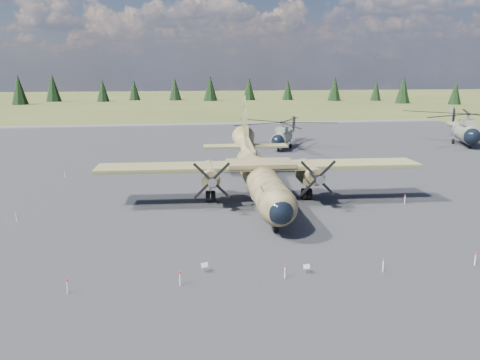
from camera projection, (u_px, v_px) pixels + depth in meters
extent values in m
plane|color=brown|center=(223.00, 212.00, 39.65)|extent=(500.00, 500.00, 0.00)
cube|color=#545459|center=(212.00, 185.00, 49.27)|extent=(120.00, 120.00, 0.04)
cylinder|color=#3E4022|center=(261.00, 179.00, 41.65)|extent=(3.74, 17.97, 2.78)
sphere|color=#3E4022|center=(279.00, 208.00, 33.00)|extent=(2.87, 2.87, 2.72)
sphere|color=black|center=(280.00, 211.00, 32.48)|extent=(2.10, 2.10, 2.00)
cube|color=black|center=(275.00, 192.00, 34.37)|extent=(2.07, 1.69, 0.55)
cone|color=#3E4022|center=(246.00, 147.00, 52.75)|extent=(3.09, 6.95, 4.18)
cube|color=#9A9C9F|center=(259.00, 189.00, 42.87)|extent=(2.21, 6.04, 0.50)
cube|color=#2A341B|center=(260.00, 166.00, 41.87)|extent=(28.90, 4.93, 0.35)
cube|color=#3E4022|center=(260.00, 163.00, 41.82)|extent=(6.14, 3.89, 0.35)
cylinder|color=#3E4022|center=(211.00, 173.00, 41.27)|extent=(1.77, 5.23, 1.49)
cube|color=#3E4022|center=(210.00, 178.00, 42.19)|extent=(1.67, 3.45, 0.79)
cone|color=gray|center=(212.00, 182.00, 38.15)|extent=(0.80, 0.93, 0.75)
cylinder|color=black|center=(211.00, 196.00, 42.57)|extent=(0.93, 1.14, 1.09)
cylinder|color=#3E4022|center=(309.00, 171.00, 42.14)|extent=(1.77, 5.23, 1.49)
cube|color=#3E4022|center=(307.00, 176.00, 43.05)|extent=(1.67, 3.45, 0.79)
cone|color=gray|center=(319.00, 179.00, 39.01)|extent=(0.80, 0.93, 0.75)
cylinder|color=black|center=(307.00, 194.00, 43.44)|extent=(0.93, 1.14, 1.09)
cube|color=#3E4022|center=(250.00, 147.00, 48.96)|extent=(0.69, 7.49, 1.66)
cube|color=#2A341B|center=(246.00, 146.00, 53.22)|extent=(9.62, 2.70, 0.22)
cylinder|color=gray|center=(276.00, 216.00, 34.38)|extent=(0.15, 0.15, 0.89)
cylinder|color=black|center=(275.00, 226.00, 34.55)|extent=(0.40, 0.94, 0.93)
cylinder|color=slate|center=(282.00, 138.00, 71.58)|extent=(4.64, 6.73, 2.22)
sphere|color=black|center=(278.00, 142.00, 68.60)|extent=(2.70, 2.70, 2.04)
sphere|color=slate|center=(286.00, 136.00, 74.58)|extent=(2.70, 2.70, 2.04)
cube|color=slate|center=(282.00, 129.00, 70.93)|extent=(2.54, 3.21, 0.66)
cylinder|color=gray|center=(282.00, 125.00, 70.78)|extent=(0.42, 0.42, 0.89)
cylinder|color=slate|center=(289.00, 131.00, 77.63)|extent=(3.79, 7.21, 1.27)
cube|color=slate|center=(292.00, 122.00, 80.50)|extent=(0.69, 1.21, 2.13)
cylinder|color=black|center=(294.00, 122.00, 80.42)|extent=(1.00, 2.12, 2.30)
cylinder|color=black|center=(278.00, 149.00, 69.38)|extent=(0.47, 0.65, 0.60)
cylinder|color=black|center=(275.00, 145.00, 73.18)|extent=(0.53, 0.76, 0.71)
cylinder|color=gray|center=(275.00, 142.00, 73.08)|extent=(0.16, 0.16, 1.29)
cylinder|color=black|center=(291.00, 146.00, 72.56)|extent=(0.53, 0.76, 0.71)
cylinder|color=gray|center=(291.00, 143.00, 72.46)|extent=(0.16, 0.16, 1.29)
cylinder|color=slate|center=(466.00, 133.00, 74.71)|extent=(5.45, 8.34, 2.74)
sphere|color=black|center=(472.00, 137.00, 70.97)|extent=(3.27, 3.27, 2.52)
sphere|color=slate|center=(460.00, 130.00, 78.45)|extent=(3.27, 3.27, 2.52)
cube|color=slate|center=(468.00, 122.00, 73.89)|extent=(3.02, 3.95, 0.82)
cylinder|color=gray|center=(468.00, 117.00, 73.70)|extent=(0.51, 0.51, 1.10)
cylinder|color=slate|center=(455.00, 125.00, 82.27)|extent=(4.30, 9.04, 1.57)
cube|color=slate|center=(451.00, 115.00, 85.86)|extent=(0.79, 1.52, 2.63)
cylinder|color=black|center=(453.00, 115.00, 85.78)|extent=(1.11, 2.67, 2.85)
cylinder|color=black|center=(470.00, 146.00, 71.94)|extent=(0.56, 0.81, 0.75)
cylinder|color=black|center=(453.00, 141.00, 76.63)|extent=(0.63, 0.94, 0.88)
cylinder|color=gray|center=(454.00, 138.00, 76.50)|extent=(0.20, 0.20, 1.59)
cylinder|color=black|center=(473.00, 142.00, 76.00)|extent=(0.63, 0.94, 0.88)
cylinder|color=gray|center=(473.00, 138.00, 75.87)|extent=(0.20, 0.20, 1.59)
cube|color=gray|center=(205.00, 268.00, 27.76)|extent=(0.09, 0.09, 0.51)
cube|color=silver|center=(205.00, 265.00, 27.66)|extent=(0.44, 0.29, 0.28)
cube|color=gray|center=(306.00, 270.00, 27.59)|extent=(0.08, 0.08, 0.48)
cube|color=silver|center=(307.00, 267.00, 27.50)|extent=(0.41, 0.23, 0.27)
cylinder|color=silver|center=(67.00, 287.00, 25.07)|extent=(0.07, 0.07, 0.80)
cylinder|color=red|center=(67.00, 280.00, 24.98)|extent=(0.12, 0.12, 0.10)
cylinder|color=silver|center=(180.00, 279.00, 25.97)|extent=(0.07, 0.07, 0.80)
cylinder|color=red|center=(180.00, 273.00, 25.88)|extent=(0.12, 0.12, 0.10)
cylinder|color=silver|center=(285.00, 272.00, 26.87)|extent=(0.07, 0.07, 0.80)
cylinder|color=red|center=(285.00, 266.00, 26.78)|extent=(0.12, 0.12, 0.10)
cylinder|color=silver|center=(383.00, 266.00, 27.77)|extent=(0.07, 0.07, 0.80)
cylinder|color=red|center=(384.00, 260.00, 27.68)|extent=(0.12, 0.12, 0.10)
cylinder|color=silver|center=(475.00, 260.00, 28.66)|extent=(0.07, 0.07, 0.80)
cylinder|color=red|center=(476.00, 254.00, 28.57)|extent=(0.12, 0.12, 0.10)
cylinder|color=silver|center=(65.00, 174.00, 52.56)|extent=(0.07, 0.07, 0.80)
cylinder|color=red|center=(64.00, 170.00, 52.47)|extent=(0.12, 0.12, 0.10)
cylinder|color=silver|center=(137.00, 172.00, 53.76)|extent=(0.07, 0.07, 0.80)
cylinder|color=red|center=(137.00, 168.00, 53.67)|extent=(0.12, 0.12, 0.10)
cylinder|color=silver|center=(207.00, 169.00, 54.95)|extent=(0.07, 0.07, 0.80)
cylinder|color=red|center=(207.00, 166.00, 54.86)|extent=(0.12, 0.12, 0.10)
cylinder|color=silver|center=(273.00, 167.00, 56.15)|extent=(0.07, 0.07, 0.80)
cylinder|color=red|center=(273.00, 164.00, 56.06)|extent=(0.12, 0.12, 0.10)
cylinder|color=silver|center=(337.00, 165.00, 57.35)|extent=(0.07, 0.07, 0.80)
cylinder|color=red|center=(337.00, 162.00, 57.26)|extent=(0.12, 0.12, 0.10)
cylinder|color=silver|center=(16.00, 217.00, 37.09)|extent=(0.07, 0.07, 0.80)
cylinder|color=red|center=(16.00, 212.00, 37.00)|extent=(0.12, 0.12, 0.10)
cylinder|color=silver|center=(405.00, 200.00, 42.03)|extent=(0.07, 0.07, 0.80)
cylinder|color=red|center=(405.00, 195.00, 41.94)|extent=(0.12, 0.12, 0.10)
cone|color=black|center=(455.00, 93.00, 167.95)|extent=(4.58, 4.58, 8.17)
cone|color=black|center=(403.00, 90.00, 173.49)|extent=(5.59, 5.59, 9.98)
cone|color=black|center=(376.00, 90.00, 189.01)|extent=(4.51, 4.51, 8.05)
cone|color=black|center=(335.00, 88.00, 188.40)|extent=(5.57, 5.57, 9.94)
cone|color=black|center=(288.00, 90.00, 194.03)|extent=(4.67, 4.67, 8.35)
cone|color=black|center=(249.00, 88.00, 192.86)|extent=(5.25, 5.25, 9.38)
cone|color=black|center=(210.00, 88.00, 187.97)|extent=(5.65, 5.65, 10.10)
cone|color=black|center=(175.00, 89.00, 192.17)|extent=(5.13, 5.13, 9.16)
cone|color=black|center=(134.00, 90.00, 191.55)|extent=(4.64, 4.64, 8.28)
cone|color=black|center=(103.00, 90.00, 182.94)|extent=(4.90, 4.90, 8.75)
cone|color=black|center=(53.00, 88.00, 183.20)|extent=(6.02, 6.02, 10.75)
cone|color=black|center=(19.00, 90.00, 166.54)|extent=(5.87, 5.87, 10.47)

